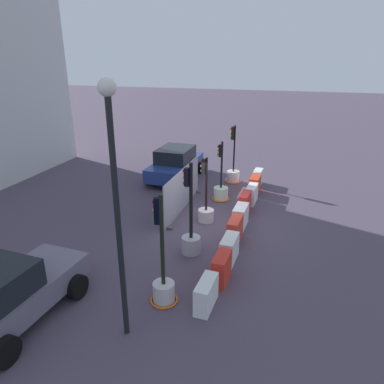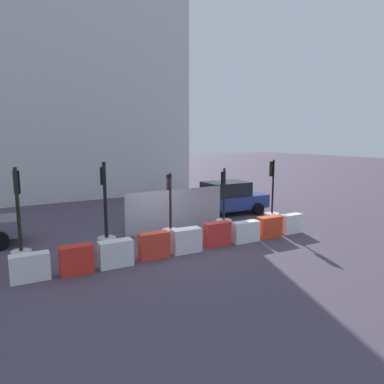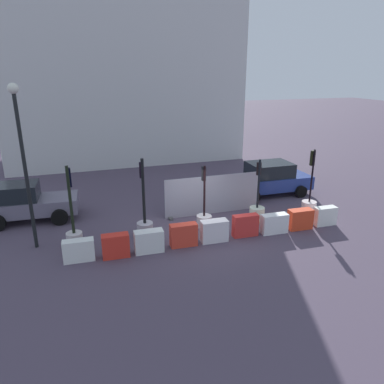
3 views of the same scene
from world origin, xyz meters
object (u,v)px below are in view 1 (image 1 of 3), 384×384
at_px(construction_barrier_3, 235,230).
at_px(construction_barrier_4, 240,217).
at_px(construction_barrier_7, 255,185).
at_px(construction_barrier_0, 206,294).
at_px(construction_barrier_1, 221,268).
at_px(construction_barrier_5, 245,203).
at_px(construction_barrier_8, 258,178).
at_px(traffic_light_1, 191,236).
at_px(traffic_light_3, 221,191).
at_px(car_blue_estate, 176,163).
at_px(traffic_light_4, 233,173).
at_px(construction_barrier_2, 229,249).
at_px(car_grey_saloon, 9,295).
at_px(construction_barrier_6, 252,194).
at_px(street_lamp_post, 115,188).
at_px(traffic_light_0, 163,283).
at_px(traffic_light_2, 206,210).

height_order(construction_barrier_3, construction_barrier_4, construction_barrier_3).
height_order(construction_barrier_4, construction_barrier_7, construction_barrier_4).
xyz_separation_m(construction_barrier_0, construction_barrier_1, (1.26, -0.13, 0.04)).
xyz_separation_m(construction_barrier_5, construction_barrier_8, (3.76, -0.08, -0.05)).
bearing_deg(traffic_light_1, construction_barrier_3, -46.38).
bearing_deg(traffic_light_3, car_blue_estate, 52.79).
relative_size(traffic_light_4, construction_barrier_3, 2.91).
relative_size(construction_barrier_2, car_grey_saloon, 0.26).
distance_m(construction_barrier_0, construction_barrier_5, 6.43).
distance_m(construction_barrier_6, construction_barrier_8, 2.50).
bearing_deg(construction_barrier_5, construction_barrier_2, -178.31).
relative_size(traffic_light_3, construction_barrier_2, 2.58).
relative_size(construction_barrier_3, car_blue_estate, 0.24).
relative_size(traffic_light_1, traffic_light_3, 1.16).
xyz_separation_m(traffic_light_4, street_lamp_post, (-11.81, 0.38, 3.30)).
xyz_separation_m(construction_barrier_5, construction_barrier_7, (2.50, -0.09, -0.02)).
height_order(traffic_light_4, construction_barrier_0, traffic_light_4).
distance_m(traffic_light_4, construction_barrier_4, 5.40).
bearing_deg(traffic_light_4, construction_barrier_1, -171.41).
xyz_separation_m(construction_barrier_4, construction_barrier_5, (1.36, 0.04, 0.02)).
bearing_deg(car_blue_estate, traffic_light_1, -156.99).
bearing_deg(construction_barrier_2, construction_barrier_4, 1.63).
height_order(traffic_light_3, car_grey_saloon, traffic_light_3).
height_order(traffic_light_0, traffic_light_2, traffic_light_0).
height_order(traffic_light_0, car_blue_estate, traffic_light_0).
bearing_deg(construction_barrier_2, construction_barrier_1, -179.83).
relative_size(traffic_light_1, construction_barrier_5, 3.07).
bearing_deg(construction_barrier_0, construction_barrier_1, -6.06).
distance_m(construction_barrier_1, construction_barrier_3, 2.56).
height_order(traffic_light_0, construction_barrier_7, traffic_light_0).
distance_m(traffic_light_4, construction_barrier_3, 6.62).
xyz_separation_m(construction_barrier_4, construction_barrier_6, (2.62, -0.07, -0.03)).
relative_size(construction_barrier_2, construction_barrier_7, 1.04).
distance_m(traffic_light_0, traffic_light_3, 7.77).
height_order(construction_barrier_2, construction_barrier_6, construction_barrier_2).
distance_m(traffic_light_1, construction_barrier_0, 2.88).
relative_size(traffic_light_0, car_grey_saloon, 0.77).
relative_size(traffic_light_4, street_lamp_post, 0.51).
distance_m(construction_barrier_0, car_grey_saloon, 4.96).
distance_m(construction_barrier_5, car_grey_saloon, 9.58).
relative_size(traffic_light_2, traffic_light_4, 0.88).
distance_m(construction_barrier_2, car_grey_saloon, 6.46).
distance_m(traffic_light_2, construction_barrier_4, 1.44).
bearing_deg(traffic_light_3, construction_barrier_8, -29.06).
height_order(car_grey_saloon, car_blue_estate, car_blue_estate).
bearing_deg(car_blue_estate, construction_barrier_2, -149.11).
bearing_deg(construction_barrier_4, construction_barrier_5, 1.80).
height_order(traffic_light_4, street_lamp_post, street_lamp_post).
xyz_separation_m(traffic_light_0, construction_barrier_1, (1.37, -1.31, -0.15)).
bearing_deg(traffic_light_3, construction_barrier_4, -152.19).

